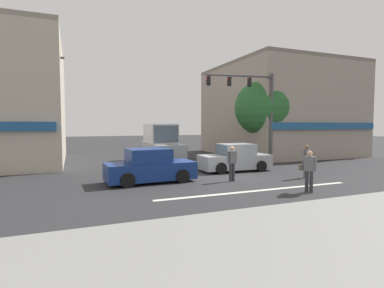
% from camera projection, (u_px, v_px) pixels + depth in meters
% --- Properties ---
extents(ground_plane, '(120.00, 120.00, 0.00)m').
position_uv_depth(ground_plane, '(221.00, 177.00, 15.47)').
color(ground_plane, '#2B2B2D').
extents(lane_marking_stripe, '(9.00, 0.24, 0.01)m').
position_uv_depth(lane_marking_stripe, '(260.00, 190.00, 12.23)').
color(lane_marking_stripe, silver).
rests_on(lane_marking_stripe, ground).
extents(sidewalk_curb, '(40.00, 5.00, 0.16)m').
position_uv_depth(sidewalk_curb, '(375.00, 227.00, 7.60)').
color(sidewalk_curb, gray).
rests_on(sidewalk_curb, ground).
extents(building_right_corner, '(10.55, 11.55, 8.05)m').
position_uv_depth(building_right_corner, '(277.00, 110.00, 27.85)').
color(building_right_corner, gray).
rests_on(building_right_corner, ground).
extents(street_tree, '(4.17, 4.17, 6.05)m').
position_uv_depth(street_tree, '(262.00, 108.00, 22.60)').
color(street_tree, '#4C3823').
rests_on(street_tree, ground).
extents(utility_pole_near_left, '(1.40, 0.22, 7.02)m').
position_uv_depth(utility_pole_near_left, '(53.00, 108.00, 17.57)').
color(utility_pole_near_left, brown).
rests_on(utility_pole_near_left, ground).
extents(utility_pole_far_right, '(1.40, 0.22, 8.05)m').
position_uv_depth(utility_pole_far_right, '(266.00, 108.00, 25.81)').
color(utility_pole_far_right, brown).
rests_on(utility_pole_far_right, ground).
extents(traffic_light_mast, '(4.85, 0.89, 6.20)m').
position_uv_depth(traffic_light_mast, '(254.00, 101.00, 20.33)').
color(traffic_light_mast, '#47474C').
rests_on(traffic_light_mast, ground).
extents(sedan_approaching_near, '(4.19, 2.05, 1.58)m').
position_uv_depth(sedan_approaching_near, '(150.00, 167.00, 13.98)').
color(sedan_approaching_near, navy).
rests_on(sedan_approaching_near, ground).
extents(box_truck_parked_curbside, '(2.40, 5.67, 2.75)m').
position_uv_depth(box_truck_parked_curbside, '(161.00, 144.00, 22.04)').
color(box_truck_parked_curbside, '#999EA3').
rests_on(box_truck_parked_curbside, ground).
extents(sedan_crossing_center, '(4.16, 1.99, 1.58)m').
position_uv_depth(sedan_crossing_center, '(235.00, 159.00, 17.47)').
color(sedan_crossing_center, '#999EA3').
rests_on(sedan_crossing_center, ground).
extents(pedestrian_foreground_with_bag, '(0.42, 0.68, 1.67)m').
position_uv_depth(pedestrian_foreground_with_bag, '(309.00, 169.00, 11.83)').
color(pedestrian_foreground_with_bag, '#333338').
rests_on(pedestrian_foreground_with_bag, ground).
extents(pedestrian_mid_crossing, '(0.69, 0.30, 1.67)m').
position_uv_depth(pedestrian_mid_crossing, '(307.00, 159.00, 15.11)').
color(pedestrian_mid_crossing, '#4C4742').
rests_on(pedestrian_mid_crossing, ground).
extents(pedestrian_far_side, '(0.57, 0.27, 1.67)m').
position_uv_depth(pedestrian_far_side, '(232.00, 161.00, 14.18)').
color(pedestrian_far_side, '#333338').
rests_on(pedestrian_far_side, ground).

